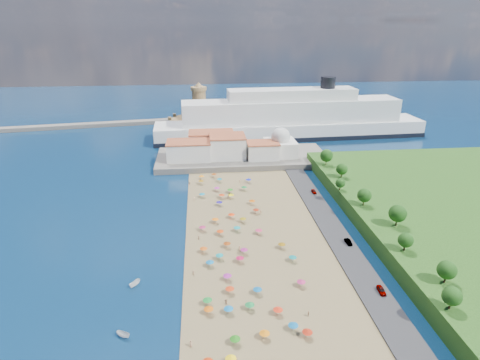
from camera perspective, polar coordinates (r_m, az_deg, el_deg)
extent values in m
plane|color=#071938|center=(147.12, -0.59, -6.56)|extent=(700.00, 700.00, 0.00)
cube|color=#59544C|center=(214.31, 0.32, 3.18)|extent=(90.00, 36.00, 3.00)
cube|color=#59544C|center=(246.74, -5.64, 5.52)|extent=(18.00, 70.00, 2.40)
cube|color=#59544C|center=(306.52, -24.49, 6.90)|extent=(199.03, 34.77, 2.60)
cube|color=silver|center=(207.68, -7.28, 4.13)|extent=(22.00, 14.00, 9.00)
cube|color=silver|center=(209.61, -1.80, 4.75)|extent=(18.00, 16.00, 11.00)
cube|color=silver|center=(208.19, 3.25, 4.18)|extent=(16.00, 12.00, 8.00)
cube|color=silver|center=(220.90, -4.09, 5.46)|extent=(24.00, 14.00, 10.00)
cube|color=silver|center=(213.67, 5.74, 4.56)|extent=(16.00, 16.00, 8.00)
sphere|color=silver|center=(211.99, 5.80, 6.11)|extent=(10.00, 10.00, 10.00)
cylinder|color=silver|center=(211.00, 5.84, 7.11)|extent=(1.20, 1.20, 1.60)
cylinder|color=tan|center=(275.00, -5.71, 7.82)|extent=(40.00, 40.00, 8.00)
cylinder|color=tan|center=(273.51, -5.76, 9.14)|extent=(24.00, 24.00, 5.00)
cylinder|color=tan|center=(271.61, -5.84, 11.09)|extent=(9.00, 9.00, 14.00)
cylinder|color=tan|center=(270.23, -5.91, 12.80)|extent=(10.40, 10.40, 2.40)
cone|color=tan|center=(269.83, -5.93, 13.37)|extent=(6.00, 6.00, 3.00)
cube|color=black|center=(260.62, 7.12, 6.38)|extent=(172.07, 32.86, 2.76)
cube|color=silver|center=(259.66, 7.16, 7.17)|extent=(171.05, 32.42, 10.21)
cube|color=silver|center=(256.95, 7.29, 9.74)|extent=(136.86, 26.39, 13.61)
cube|color=silver|center=(255.05, 7.40, 11.98)|extent=(80.01, 19.36, 6.80)
cylinder|color=black|center=(260.94, 12.42, 13.40)|extent=(9.07, 9.07, 6.80)
cylinder|color=gray|center=(124.18, -4.30, -11.81)|extent=(0.07, 0.07, 2.00)
cone|color=#0C68A2|center=(123.69, -4.31, -11.46)|extent=(2.50, 2.50, 0.60)
cylinder|color=gray|center=(151.49, -1.22, -5.14)|extent=(0.07, 0.07, 2.00)
cone|color=#F5380A|center=(151.08, -1.22, -4.84)|extent=(2.50, 2.50, 0.60)
cylinder|color=gray|center=(162.59, 1.73, -3.18)|extent=(0.07, 0.07, 2.00)
cone|color=#CE5909|center=(162.21, 1.73, -2.89)|extent=(2.50, 2.50, 0.60)
cylinder|color=gray|center=(183.93, 1.20, -0.12)|extent=(0.07, 0.07, 2.00)
cone|color=#0E1CBC|center=(183.60, 1.20, 0.14)|extent=(2.50, 2.50, 0.60)
cylinder|color=gray|center=(108.18, 1.39, -17.56)|extent=(0.07, 0.07, 2.00)
cone|color=#157936|center=(107.61, 1.39, -17.19)|extent=(2.50, 2.50, 0.60)
cylinder|color=gray|center=(100.72, 3.51, -21.17)|extent=(0.07, 0.07, 2.00)
cone|color=orange|center=(100.11, 3.52, -20.80)|extent=(2.50, 2.50, 0.60)
cylinder|color=gray|center=(175.09, -3.31, -1.32)|extent=(0.07, 0.07, 2.00)
cone|color=#B12695|center=(174.74, -3.32, -1.05)|extent=(2.50, 2.50, 0.60)
cylinder|color=gray|center=(143.37, -5.35, -6.90)|extent=(0.07, 0.07, 2.00)
cone|color=#A72354|center=(142.94, -5.37, -6.59)|extent=(2.50, 2.50, 0.60)
cylinder|color=gray|center=(140.30, -2.84, -7.51)|extent=(0.07, 0.07, 2.00)
cone|color=#E13D0A|center=(139.86, -2.85, -7.19)|extent=(2.50, 2.50, 0.60)
cylinder|color=gray|center=(99.28, -0.69, -21.91)|extent=(0.07, 0.07, 2.00)
cone|color=#1E7114|center=(98.66, -0.69, -21.53)|extent=(2.50, 2.50, 0.60)
cylinder|color=gray|center=(161.58, -2.96, -3.37)|extent=(0.07, 0.07, 2.00)
cone|color=#130A8D|center=(161.20, -2.96, -3.08)|extent=(2.50, 2.50, 0.60)
cylinder|color=gray|center=(140.89, 2.69, -7.37)|extent=(0.07, 0.07, 2.00)
cone|color=#CC2B5A|center=(140.45, 2.69, -7.05)|extent=(2.50, 2.50, 0.60)
cylinder|color=gray|center=(113.21, 2.50, -15.53)|extent=(0.07, 0.07, 2.00)
cone|color=#0B5B99|center=(112.66, 2.51, -15.16)|extent=(2.50, 2.50, 0.60)
cylinder|color=gray|center=(127.20, -2.93, -10.88)|extent=(0.07, 0.07, 2.00)
cone|color=#0E8688|center=(126.71, -2.93, -10.53)|extent=(2.50, 2.50, 0.60)
cylinder|color=gray|center=(167.88, -1.29, -2.34)|extent=(0.07, 0.07, 2.00)
cone|color=yellow|center=(167.51, -1.29, -2.06)|extent=(2.50, 2.50, 0.60)
cylinder|color=gray|center=(190.71, -3.73, 0.65)|extent=(0.07, 0.07, 2.00)
cone|color=#993F0D|center=(190.39, -3.74, 0.91)|extent=(2.50, 2.50, 0.60)
cylinder|color=gray|center=(142.40, -0.43, -7.01)|extent=(0.07, 0.07, 2.00)
cone|color=teal|center=(141.97, -0.43, -6.69)|extent=(2.50, 2.50, 0.60)
cylinder|color=gray|center=(148.35, -3.53, -5.80)|extent=(0.07, 0.07, 2.00)
cone|color=orange|center=(147.93, -3.54, -5.49)|extent=(2.50, 2.50, 0.60)
cylinder|color=gray|center=(125.74, -0.02, -11.27)|extent=(0.07, 0.07, 2.00)
cone|color=#B00E3F|center=(125.25, -0.02, -10.93)|extent=(2.50, 2.50, 0.60)
cylinder|color=gray|center=(102.05, 9.54, -20.81)|extent=(0.07, 0.07, 2.00)
cone|color=#B2230E|center=(101.45, 9.57, -20.43)|extent=(2.50, 2.50, 0.60)
cylinder|color=gray|center=(155.21, 2.30, -4.46)|extent=(0.07, 0.07, 2.00)
cone|color=maroon|center=(154.81, 2.30, -4.16)|extent=(2.50, 2.50, 0.60)
cylinder|color=gray|center=(107.04, -1.64, -18.07)|extent=(0.07, 0.07, 2.00)
cone|color=#0C65A7|center=(106.46, -1.65, -17.70)|extent=(2.50, 2.50, 0.60)
cylinder|color=gray|center=(183.11, -5.56, -0.33)|extent=(0.07, 0.07, 2.00)
cone|color=#98680D|center=(182.77, -5.57, -0.06)|extent=(2.50, 2.50, 0.60)
cylinder|color=gray|center=(173.13, -1.40, -1.56)|extent=(0.07, 0.07, 2.00)
cone|color=#188016|center=(172.78, -1.41, -1.29)|extent=(2.50, 2.50, 0.60)
cylinder|color=gray|center=(188.70, -5.50, 0.36)|extent=(0.07, 0.07, 2.00)
cone|color=orange|center=(188.38, -5.50, 0.62)|extent=(2.50, 2.50, 0.60)
cylinder|color=gray|center=(184.78, -2.94, -0.04)|extent=(0.07, 0.07, 2.00)
cone|color=#0E7389|center=(184.45, -2.94, 0.22)|extent=(2.50, 2.50, 0.60)
cylinder|color=gray|center=(113.36, -1.46, -15.45)|extent=(0.07, 0.07, 2.00)
cone|color=red|center=(112.82, -1.47, -15.08)|extent=(2.50, 2.50, 0.60)
cone|color=yellow|center=(94.52, -1.31, -23.95)|extent=(2.50, 2.50, 0.60)
cylinder|color=gray|center=(109.93, -4.64, -16.90)|extent=(0.07, 0.07, 2.00)
cone|color=#16802B|center=(109.38, -4.66, -16.53)|extent=(2.50, 2.50, 0.60)
cylinder|color=gray|center=(129.81, 0.59, -10.11)|extent=(0.07, 0.07, 2.00)
cone|color=#9A216D|center=(129.34, 0.59, -9.77)|extent=(2.50, 2.50, 0.60)
cylinder|color=gray|center=(107.12, 5.42, -18.14)|extent=(0.07, 0.07, 2.00)
cone|color=red|center=(106.55, 5.44, -17.77)|extent=(2.50, 2.50, 0.60)
cylinder|color=gray|center=(168.05, -2.60, -2.33)|extent=(0.07, 0.07, 2.00)
cone|color=red|center=(167.68, -2.60, -2.05)|extent=(2.50, 2.50, 0.60)
cylinder|color=gray|center=(133.15, -1.85, -9.23)|extent=(0.07, 0.07, 2.00)
cone|color=#8E380C|center=(132.69, -1.86, -8.90)|extent=(2.50, 2.50, 0.60)
cylinder|color=gray|center=(175.55, 0.57, -1.22)|extent=(0.07, 0.07, 2.00)
cone|color=#147331|center=(175.20, 0.58, -0.95)|extent=(2.50, 2.50, 0.60)
cylinder|color=gray|center=(118.21, -1.79, -13.69)|extent=(0.07, 0.07, 2.00)
cone|color=#A32391|center=(117.69, -1.80, -13.33)|extent=(2.50, 2.50, 0.60)
cylinder|color=gray|center=(107.19, -4.48, -18.07)|extent=(0.07, 0.07, 2.00)
cone|color=#CF580B|center=(106.61, -4.49, -17.70)|extent=(2.50, 2.50, 0.60)
cylinder|color=gray|center=(127.17, 7.50, -11.07)|extent=(0.07, 0.07, 2.00)
cone|color=#0D7777|center=(126.68, 7.52, -10.72)|extent=(2.50, 2.50, 0.60)
cylinder|color=gray|center=(103.28, 7.57, -20.05)|extent=(0.07, 0.07, 2.00)
cone|color=#0C61A0|center=(102.68, 7.60, -19.68)|extent=(2.50, 2.50, 0.60)
cylinder|color=gray|center=(133.32, 5.96, -9.31)|extent=(0.07, 0.07, 2.00)
cone|color=#865C0C|center=(132.86, 5.97, -8.98)|extent=(2.50, 2.50, 0.60)
cylinder|color=gray|center=(130.90, -5.19, -9.91)|extent=(0.07, 0.07, 2.00)
cone|color=#D55511|center=(130.43, -5.20, -9.58)|extent=(2.50, 2.50, 0.60)
cylinder|color=gray|center=(169.41, -5.42, -2.21)|extent=(0.07, 0.07, 2.00)
cone|color=#107492|center=(169.04, -5.43, -1.93)|extent=(2.50, 2.50, 0.60)
cylinder|color=gray|center=(117.06, 8.70, -14.37)|extent=(0.07, 0.07, 2.00)
cone|color=#B42661|center=(116.54, 8.72, -14.01)|extent=(2.50, 2.50, 0.60)
cylinder|color=gray|center=(148.42, 0.43, -5.74)|extent=(0.07, 0.07, 2.00)
cone|color=#947C0D|center=(148.01, 0.43, -5.43)|extent=(2.50, 2.50, 0.60)
imported|color=tan|center=(120.84, -6.65, -13.01)|extent=(0.71, 0.50, 1.85)
imported|color=tan|center=(99.50, -7.01, -22.08)|extent=(0.96, 0.75, 1.74)
imported|color=tan|center=(166.93, -6.55, -2.70)|extent=(1.21, 0.90, 1.66)
imported|color=tan|center=(167.39, -1.67, -2.44)|extent=(1.07, 1.14, 1.86)
imported|color=tan|center=(131.81, -0.07, -9.64)|extent=(0.91, 1.00, 1.72)
imported|color=tan|center=(110.02, -2.01, -16.91)|extent=(1.18, 1.56, 1.64)
imported|color=tan|center=(107.84, 9.71, -18.24)|extent=(0.73, 0.99, 1.55)
imported|color=tan|center=(155.52, 2.98, -4.48)|extent=(0.73, 0.64, 1.69)
imported|color=tan|center=(138.54, -5.87, -8.12)|extent=(0.84, 0.93, 1.57)
imported|color=tan|center=(183.78, -0.03, -0.20)|extent=(1.14, 1.17, 1.61)
imported|color=tan|center=(183.18, -7.18, -0.44)|extent=(1.08, 0.78, 1.70)
imported|color=white|center=(105.13, -16.26, -20.37)|extent=(4.00, 3.16, 1.47)
imported|color=white|center=(120.28, -14.73, -14.09)|extent=(3.54, 4.16, 1.55)
imported|color=gray|center=(119.62, 19.47, -14.55)|extent=(1.94, 4.26, 1.42)
imported|color=gray|center=(175.19, 10.47, -1.60)|extent=(1.67, 4.06, 1.38)
imported|color=gray|center=(139.38, 15.15, -8.48)|extent=(1.69, 4.16, 1.34)
cylinder|color=#382314|center=(111.10, 27.71, -15.37)|extent=(0.50, 0.50, 2.57)
sphere|color=#14380F|center=(109.82, 27.92, -14.39)|extent=(4.63, 4.63, 4.63)
cylinder|color=#382314|center=(120.05, 27.14, -12.28)|extent=(0.50, 0.50, 2.75)
sphere|color=#14380F|center=(118.78, 27.35, -11.29)|extent=(4.94, 4.94, 4.94)
cylinder|color=#382314|center=(130.23, 22.36, -8.75)|extent=(0.50, 0.50, 2.51)
sphere|color=#14380F|center=(129.16, 22.51, -7.89)|extent=(4.52, 4.52, 4.52)
cylinder|color=#382314|center=(143.74, 21.36, -5.49)|extent=(0.50, 0.50, 3.24)
sphere|color=#14380F|center=(142.50, 21.52, -4.44)|extent=(5.84, 5.84, 5.84)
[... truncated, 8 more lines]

